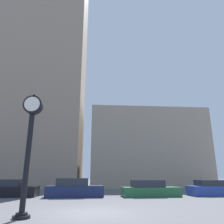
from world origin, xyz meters
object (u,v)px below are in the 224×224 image
(street_clock, at_px, (30,140))
(car_green, at_px, (150,189))
(car_black, at_px, (6,189))
(car_navy, at_px, (74,189))
(car_blue, at_px, (213,189))

(street_clock, height_order, car_green, street_clock)
(street_clock, bearing_deg, car_green, 50.66)
(street_clock, distance_m, car_green, 11.90)
(car_black, bearing_deg, street_clock, -67.42)
(car_green, bearing_deg, car_black, 174.89)
(car_black, height_order, car_navy, car_navy)
(street_clock, xyz_separation_m, car_blue, (12.98, 9.34, -2.58))
(car_green, bearing_deg, car_navy, 177.32)
(street_clock, relative_size, car_navy, 1.14)
(car_black, bearing_deg, car_blue, -1.53)
(street_clock, bearing_deg, car_navy, 81.98)
(car_navy, bearing_deg, street_clock, -100.99)
(car_black, height_order, car_green, car_black)
(car_black, xyz_separation_m, car_green, (11.53, -0.44, -0.02))
(car_black, relative_size, car_blue, 1.10)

